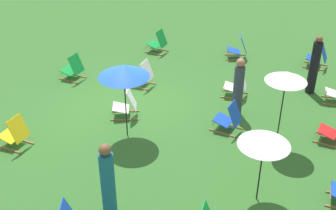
{
  "coord_description": "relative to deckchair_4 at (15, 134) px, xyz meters",
  "views": [
    {
      "loc": [
        9.67,
        3.14,
        6.34
      ],
      "look_at": [
        0.0,
        1.2,
        0.5
      ],
      "focal_mm": 46.55,
      "sensor_mm": 36.0,
      "label": 1
    }
  ],
  "objects": [
    {
      "name": "deckchair_10",
      "position": [
        -6.12,
        7.65,
        0.0
      ],
      "size": [
        0.63,
        0.84,
        0.83
      ],
      "rotation": [
        0.0,
        0.0,
        -0.22
      ],
      "color": "olive",
      "rests_on": "ground"
    },
    {
      "name": "deckchair_14",
      "position": [
        -3.69,
        2.28,
        0.0
      ],
      "size": [
        0.63,
        0.85,
        0.83
      ],
      "rotation": [
        0.0,
        0.0,
        -0.22
      ],
      "color": "olive",
      "rests_on": "ground"
    },
    {
      "name": "deckchair_11",
      "position": [
        -3.6,
        5.13,
        0.0
      ],
      "size": [
        0.52,
        0.79,
        0.83
      ],
      "rotation": [
        0.0,
        0.0,
        -0.06
      ],
      "color": "olive",
      "rests_on": "ground"
    },
    {
      "name": "deckchair_6",
      "position": [
        -1.7,
        7.64,
        0.0
      ],
      "size": [
        0.68,
        0.87,
        0.83
      ],
      "rotation": [
        0.0,
        0.0,
        -0.3
      ],
      "color": "olive",
      "rests_on": "ground"
    },
    {
      "name": "person_2",
      "position": [
        -4.27,
        7.29,
        0.49
      ],
      "size": [
        0.31,
        0.31,
        1.8
      ],
      "rotation": [
        0.0,
        0.0,
        4.55
      ],
      "color": "black",
      "rests_on": "ground"
    },
    {
      "name": "deckchair_12",
      "position": [
        -1.72,
        5.04,
        0.0
      ],
      "size": [
        0.68,
        0.87,
        0.83
      ],
      "rotation": [
        0.0,
        0.0,
        -0.31
      ],
      "color": "olive",
      "rests_on": "ground"
    },
    {
      "name": "deckchair_5",
      "position": [
        -6.34,
        5.0,
        0.0
      ],
      "size": [
        0.6,
        0.83,
        0.83
      ],
      "rotation": [
        0.0,
        0.0,
        0.17
      ],
      "color": "olive",
      "rests_on": "ground"
    },
    {
      "name": "deckchair_9",
      "position": [
        -6.28,
        2.17,
        0.0
      ],
      "size": [
        0.64,
        0.85,
        0.83
      ],
      "rotation": [
        0.0,
        0.0,
        -0.24
      ],
      "color": "olive",
      "rests_on": "ground"
    },
    {
      "name": "deckchair_8",
      "position": [
        -1.87,
        2.27,
        0.0
      ],
      "size": [
        0.64,
        0.85,
        0.83
      ],
      "rotation": [
        0.0,
        0.0,
        0.23
      ],
      "color": "olive",
      "rests_on": "ground"
    },
    {
      "name": "ground_plane",
      "position": [
        -1.85,
        2.22,
        -0.37
      ],
      "size": [
        40.0,
        40.0,
        0.0
      ],
      "primitive_type": "plane",
      "color": "#2D6026"
    },
    {
      "name": "person_0",
      "position": [
        1.77,
        2.97,
        0.46
      ],
      "size": [
        0.31,
        0.31,
        1.72
      ],
      "rotation": [
        0.0,
        0.0,
        3.05
      ],
      "color": "#195972",
      "rests_on": "ground"
    },
    {
      "name": "deckchair_4",
      "position": [
        0.0,
        0.0,
        0.0
      ],
      "size": [
        0.64,
        0.85,
        0.83
      ],
      "rotation": [
        0.0,
        0.0,
        -0.23
      ],
      "color": "olive",
      "rests_on": "ground"
    },
    {
      "name": "umbrella_2",
      "position": [
        -1.01,
        2.53,
        1.45
      ],
      "size": [
        1.24,
        1.24,
        1.98
      ],
      "color": "black",
      "rests_on": "ground"
    },
    {
      "name": "person_1",
      "position": [
        -2.57,
        5.2,
        0.45
      ],
      "size": [
        0.3,
        0.3,
        1.68
      ],
      "rotation": [
        0.0,
        0.0,
        1.66
      ],
      "color": "#333847",
      "rests_on": "ground"
    },
    {
      "name": "umbrella_0",
      "position": [
        0.74,
        5.84,
        1.15
      ],
      "size": [
        1.04,
        1.04,
        1.65
      ],
      "color": "black",
      "rests_on": "ground"
    },
    {
      "name": "deckchair_7",
      "position": [
        -3.68,
        0.01,
        0.0
      ],
      "size": [
        0.65,
        0.86,
        0.83
      ],
      "rotation": [
        0.0,
        0.0,
        -0.25
      ],
      "color": "olive",
      "rests_on": "ground"
    },
    {
      "name": "umbrella_1",
      "position": [
        -1.32,
        6.26,
        1.51
      ],
      "size": [
        0.96,
        0.96,
        2.01
      ],
      "color": "black",
      "rests_on": "ground"
    }
  ]
}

